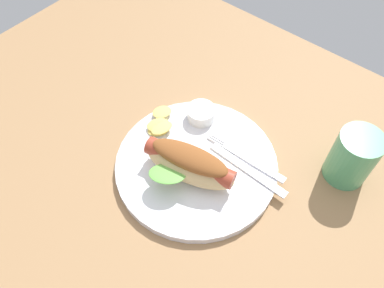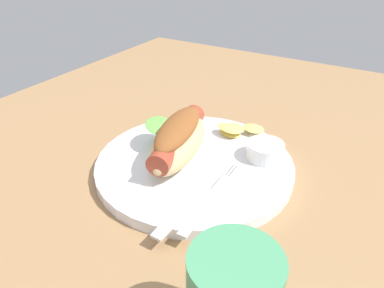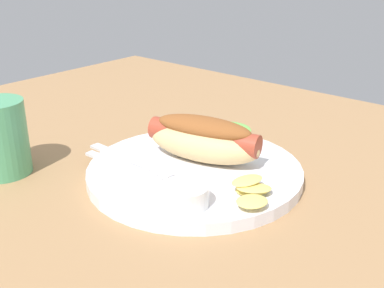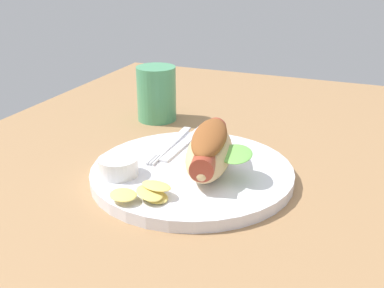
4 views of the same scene
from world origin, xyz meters
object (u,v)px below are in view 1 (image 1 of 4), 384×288
object	(u,v)px
sauce_ramekin	(201,113)
drinking_cup	(353,157)
plate	(196,165)
knife	(248,170)
chips_pile	(160,124)
fork	(247,159)
hot_dog	(190,162)

from	to	relation	value
sauce_ramekin	drinking_cup	bearing A→B (deg)	15.14
plate	knife	size ratio (longest dim) A/B	1.83
drinking_cup	chips_pile	bearing A→B (deg)	-156.11
fork	hot_dog	bearing A→B (deg)	51.98
hot_dog	fork	distance (cm)	10.66
hot_dog	knife	distance (cm)	10.27
chips_pile	drinking_cup	xyz separation A→B (cm)	(30.70, 13.60, 2.62)
plate	chips_pile	bearing A→B (deg)	169.53
hot_dog	drinking_cup	distance (cm)	26.76
sauce_ramekin	knife	world-z (taller)	sauce_ramekin
fork	knife	xyz separation A→B (cm)	(1.34, -1.74, -0.02)
chips_pile	drinking_cup	world-z (taller)	drinking_cup
plate	hot_dog	size ratio (longest dim) A/B	1.67
hot_dog	drinking_cup	bearing A→B (deg)	-151.31
drinking_cup	fork	bearing A→B (deg)	-146.49
drinking_cup	hot_dog	bearing A→B (deg)	-138.59
plate	sauce_ramekin	distance (cm)	10.34
chips_pile	knife	bearing A→B (deg)	7.95
fork	chips_pile	size ratio (longest dim) A/B	1.94
knife	chips_pile	xyz separation A→B (cm)	(-17.92, -2.50, 0.63)
chips_pile	plate	bearing A→B (deg)	-10.47
plate	hot_dog	bearing A→B (deg)	-78.37
plate	knife	bearing A→B (deg)	29.51
hot_dog	sauce_ramekin	world-z (taller)	hot_dog
drinking_cup	plate	bearing A→B (deg)	-142.98
fork	knife	size ratio (longest dim) A/B	1.01
hot_dog	drinking_cup	size ratio (longest dim) A/B	1.67
sauce_ramekin	hot_dog	bearing A→B (deg)	-59.80
knife	drinking_cup	xyz separation A→B (cm)	(12.78, 11.09, 3.26)
plate	drinking_cup	size ratio (longest dim) A/B	2.80
fork	drinking_cup	distance (cm)	17.24
chips_pile	hot_dog	bearing A→B (deg)	-21.10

